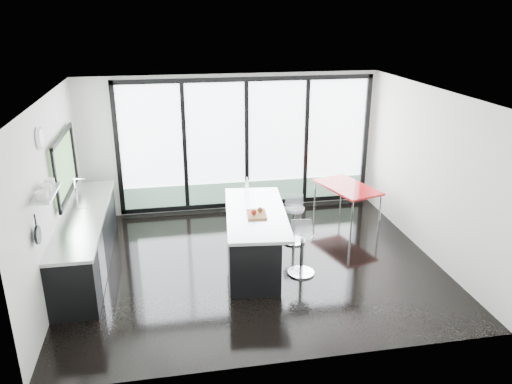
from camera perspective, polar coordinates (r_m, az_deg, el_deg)
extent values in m
cube|color=black|center=(8.39, -0.30, -8.14)|extent=(6.00, 5.00, 0.00)
cube|color=white|center=(7.47, -0.35, 11.10)|extent=(6.00, 5.00, 0.00)
cube|color=silver|center=(10.18, -2.81, 5.53)|extent=(6.00, 0.00, 2.80)
cube|color=white|center=(10.19, -1.10, 5.57)|extent=(5.00, 0.02, 2.50)
cube|color=gray|center=(10.47, -1.03, 0.06)|extent=(5.00, 0.02, 0.44)
cube|color=black|center=(10.04, -8.15, 5.13)|extent=(0.08, 0.04, 2.50)
cube|color=black|center=(10.15, -1.07, 5.51)|extent=(0.08, 0.04, 2.50)
cube|color=black|center=(10.42, 5.76, 5.81)|extent=(0.08, 0.04, 2.50)
cube|color=silver|center=(5.57, 4.23, -7.53)|extent=(6.00, 0.00, 2.80)
cube|color=silver|center=(7.90, -22.29, -0.46)|extent=(0.00, 5.00, 2.80)
cube|color=#577F4A|center=(8.67, -21.18, 2.87)|extent=(0.02, 1.60, 0.90)
cube|color=#AAADAF|center=(6.97, -22.90, -0.15)|extent=(0.25, 0.80, 0.03)
cylinder|color=white|center=(7.34, -23.47, 5.68)|extent=(0.04, 0.30, 0.30)
cylinder|color=black|center=(6.77, -23.67, -4.52)|extent=(0.03, 0.24, 0.24)
cube|color=silver|center=(8.82, 19.25, 2.04)|extent=(0.00, 5.00, 2.80)
cube|color=black|center=(8.56, -18.81, -5.43)|extent=(0.65, 3.20, 0.87)
cube|color=#AAADAF|center=(8.38, -19.16, -2.60)|extent=(0.69, 3.24, 0.05)
cube|color=#AAADAF|center=(8.84, -18.74, -1.35)|extent=(0.45, 0.48, 0.06)
cylinder|color=silver|center=(8.78, -19.88, 0.08)|extent=(0.02, 0.02, 0.44)
cube|color=#AAADAF|center=(7.85, -17.21, -7.77)|extent=(0.03, 0.60, 0.80)
cube|color=black|center=(8.21, -0.57, -5.38)|extent=(0.98, 2.26, 0.87)
cube|color=#AAADAF|center=(8.03, -0.01, -2.41)|extent=(1.18, 2.34, 0.05)
cube|color=#A8733E|center=(7.88, 0.07, -2.56)|extent=(0.34, 0.43, 0.03)
sphere|color=maroon|center=(7.81, -0.27, -2.31)|extent=(0.10, 0.10, 0.09)
sphere|color=brown|center=(7.91, 0.47, -2.03)|extent=(0.09, 0.09, 0.08)
cylinder|color=silver|center=(8.66, -1.04, 0.48)|extent=(0.08, 0.08, 0.28)
cylinder|color=silver|center=(7.96, 5.24, -7.12)|extent=(0.47, 0.47, 0.68)
cylinder|color=silver|center=(8.99, 4.36, -3.77)|extent=(0.50, 0.50, 0.67)
cube|color=#A71517|center=(10.04, 10.27, -1.25)|extent=(1.11, 1.50, 0.72)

